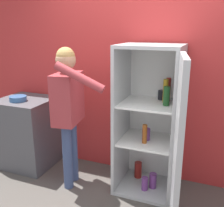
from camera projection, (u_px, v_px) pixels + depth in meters
The scene contains 5 objects.
wall_back at pixel (144, 76), 3.14m from camera, with size 7.00×0.06×2.55m.
refrigerator at pixel (155, 126), 2.78m from camera, with size 0.81×1.25×1.67m.
person at pixel (69, 102), 2.92m from camera, with size 0.68×0.57×1.64m.
counter at pixel (28, 132), 3.56m from camera, with size 0.69×0.65×0.93m.
bowl at pixel (18, 99), 3.34m from camera, with size 0.21×0.21×0.06m.
Camera 1 is at (0.80, -2.05, 1.83)m, focal length 42.00 mm.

